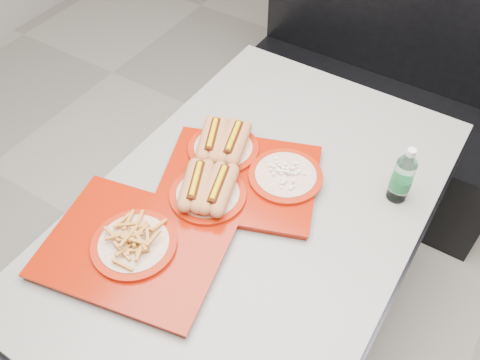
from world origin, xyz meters
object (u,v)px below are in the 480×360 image
Objects in this scene: diner_table at (253,238)px; booth_bench at (374,98)px; tray_far at (134,246)px; tray_near at (234,172)px; water_bottle at (402,177)px.

booth_bench is (0.00, 1.09, -0.18)m from diner_table.
booth_bench is 1.47m from tray_far.
tray_far is at bearing -121.37° from diner_table.
tray_near is 0.37m from tray_far.
tray_far is at bearing -97.69° from booth_bench.
booth_bench is 1.12m from tray_near.
water_bottle is at bearing -67.87° from booth_bench.
diner_table is at bearing -26.63° from tray_near.
tray_near is (-0.10, 0.05, 0.20)m from diner_table.
tray_far is (-0.19, -1.40, 0.38)m from booth_bench.
diner_table is 2.63× the size of tray_far.
diner_table is at bearing -90.00° from booth_bench.
tray_far reaches higher than diner_table.
booth_bench is at bearing 112.13° from water_bottle.
water_bottle is (0.34, -0.84, 0.43)m from booth_bench.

